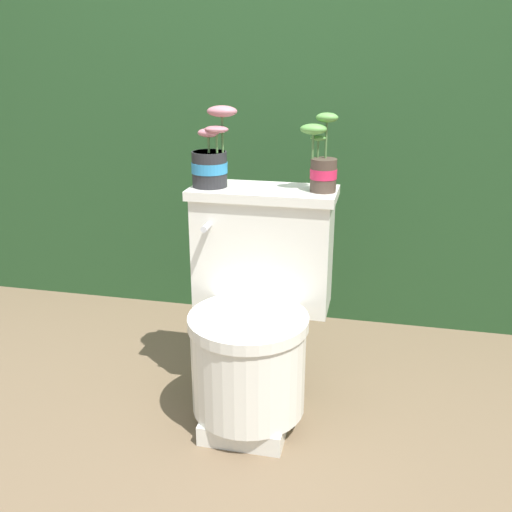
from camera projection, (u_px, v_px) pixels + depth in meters
name	position (u px, v px, depth m)	size (l,w,h in m)	color
ground_plane	(237.00, 429.00, 1.85)	(12.00, 12.00, 0.00)	brown
hedge_backdrop	(302.00, 116.00, 2.77)	(3.73, 0.85, 1.72)	#234723
toilet	(255.00, 315.00, 1.85)	(0.47, 0.52, 0.74)	silver
potted_plant_left	(211.00, 160.00, 1.82)	(0.15, 0.12, 0.26)	#262628
potted_plant_midleft	(322.00, 163.00, 1.76)	(0.12, 0.08, 0.24)	#47382D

